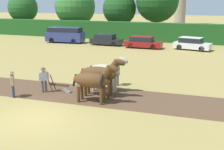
{
  "coord_description": "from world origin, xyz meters",
  "views": [
    {
      "loc": [
        7.95,
        -10.42,
        5.45
      ],
      "look_at": [
        1.88,
        5.23,
        1.1
      ],
      "focal_mm": 45.0,
      "sensor_mm": 36.0,
      "label": 1
    }
  ],
  "objects_px": {
    "tree_center": "(157,1)",
    "draft_horse_trail_left": "(106,71)",
    "draft_horse_lead_right": "(100,74)",
    "parked_car_center": "(192,44)",
    "farmer_onlooker_left": "(12,82)",
    "plow": "(61,87)",
    "farmer_beside_team": "(117,72)",
    "farmer_at_plow": "(44,78)",
    "tree_center_left": "(119,9)",
    "parked_car_center_left": "(143,42)",
    "parked_car_left": "(106,40)",
    "tree_far_left": "(23,8)",
    "parked_van": "(65,35)",
    "tree_left": "(75,6)",
    "draft_horse_lead_left": "(93,80)"
  },
  "relations": [
    {
      "from": "draft_horse_trail_left",
      "to": "plow",
      "type": "distance_m",
      "value": 2.98
    },
    {
      "from": "draft_horse_lead_left",
      "to": "parked_car_center",
      "type": "xyz_separation_m",
      "value": [
        3.27,
        20.59,
        -0.57
      ]
    },
    {
      "from": "draft_horse_lead_right",
      "to": "parked_car_center",
      "type": "height_order",
      "value": "draft_horse_lead_right"
    },
    {
      "from": "tree_center",
      "to": "farmer_at_plow",
      "type": "bearing_deg",
      "value": -90.37
    },
    {
      "from": "tree_far_left",
      "to": "tree_left",
      "type": "xyz_separation_m",
      "value": [
        10.16,
        1.09,
        0.3
      ]
    },
    {
      "from": "farmer_onlooker_left",
      "to": "parked_car_center_left",
      "type": "height_order",
      "value": "farmer_onlooker_left"
    },
    {
      "from": "tree_center_left",
      "to": "draft_horse_lead_right",
      "type": "xyz_separation_m",
      "value": [
        9.6,
        -30.07,
        -3.07
      ]
    },
    {
      "from": "parked_van",
      "to": "draft_horse_lead_right",
      "type": "bearing_deg",
      "value": -60.09
    },
    {
      "from": "farmer_beside_team",
      "to": "draft_horse_lead_right",
      "type": "bearing_deg",
      "value": -132.29
    },
    {
      "from": "tree_far_left",
      "to": "draft_horse_lead_left",
      "type": "distance_m",
      "value": 40.67
    },
    {
      "from": "draft_horse_lead_left",
      "to": "parked_car_center",
      "type": "distance_m",
      "value": 20.85
    },
    {
      "from": "tree_left",
      "to": "draft_horse_lead_right",
      "type": "distance_m",
      "value": 34.51
    },
    {
      "from": "tree_center",
      "to": "parked_car_left",
      "type": "bearing_deg",
      "value": -111.5
    },
    {
      "from": "parked_car_left",
      "to": "parked_car_center",
      "type": "xyz_separation_m",
      "value": [
        10.93,
        0.05,
        0.03
      ]
    },
    {
      "from": "plow",
      "to": "parked_car_center",
      "type": "height_order",
      "value": "parked_car_center"
    },
    {
      "from": "tree_far_left",
      "to": "parked_car_left",
      "type": "height_order",
      "value": "tree_far_left"
    },
    {
      "from": "tree_center",
      "to": "parked_car_center_left",
      "type": "xyz_separation_m",
      "value": [
        0.91,
        -11.46,
        -5.0
      ]
    },
    {
      "from": "farmer_beside_team",
      "to": "parked_car_left",
      "type": "distance_m",
      "value": 18.67
    },
    {
      "from": "tree_center",
      "to": "tree_left",
      "type": "bearing_deg",
      "value": -177.18
    },
    {
      "from": "tree_left",
      "to": "farmer_beside_team",
      "type": "bearing_deg",
      "value": -56.75
    },
    {
      "from": "plow",
      "to": "tree_center",
      "type": "bearing_deg",
      "value": 87.91
    },
    {
      "from": "tree_center_left",
      "to": "draft_horse_lead_left",
      "type": "bearing_deg",
      "value": -72.77
    },
    {
      "from": "parked_car_center",
      "to": "tree_left",
      "type": "bearing_deg",
      "value": 165.44
    },
    {
      "from": "tree_center",
      "to": "draft_horse_trail_left",
      "type": "height_order",
      "value": "tree_center"
    },
    {
      "from": "draft_horse_lead_right",
      "to": "parked_car_left",
      "type": "distance_m",
      "value": 20.88
    },
    {
      "from": "farmer_at_plow",
      "to": "plow",
      "type": "bearing_deg",
      "value": 73.79
    },
    {
      "from": "tree_center_left",
      "to": "farmer_onlooker_left",
      "type": "distance_m",
      "value": 32.69
    },
    {
      "from": "farmer_beside_team",
      "to": "farmer_onlooker_left",
      "type": "relative_size",
      "value": 1.02
    },
    {
      "from": "parked_car_center_left",
      "to": "farmer_at_plow",
      "type": "bearing_deg",
      "value": -93.78
    },
    {
      "from": "tree_left",
      "to": "tree_center",
      "type": "bearing_deg",
      "value": 2.82
    },
    {
      "from": "farmer_at_plow",
      "to": "parked_car_center_left",
      "type": "distance_m",
      "value": 19.37
    },
    {
      "from": "draft_horse_lead_left",
      "to": "draft_horse_trail_left",
      "type": "xyz_separation_m",
      "value": [
        -0.14,
        2.22,
        0.01
      ]
    },
    {
      "from": "farmer_at_plow",
      "to": "tree_center_left",
      "type": "bearing_deg",
      "value": 151.66
    },
    {
      "from": "tree_center_left",
      "to": "draft_horse_lead_right",
      "type": "relative_size",
      "value": 2.46
    },
    {
      "from": "draft_horse_trail_left",
      "to": "parked_van",
      "type": "xyz_separation_m",
      "value": [
        -13.74,
        18.35,
        -0.19
      ]
    },
    {
      "from": "tree_far_left",
      "to": "farmer_onlooker_left",
      "type": "xyz_separation_m",
      "value": [
        23.01,
        -30.48,
        -3.6
      ]
    },
    {
      "from": "draft_horse_trail_left",
      "to": "parked_car_center",
      "type": "relative_size",
      "value": 0.6
    },
    {
      "from": "draft_horse_lead_left",
      "to": "parked_car_left",
      "type": "xyz_separation_m",
      "value": [
        -7.67,
        20.54,
        -0.59
      ]
    },
    {
      "from": "draft_horse_lead_left",
      "to": "parked_car_left",
      "type": "height_order",
      "value": "draft_horse_lead_left"
    },
    {
      "from": "tree_far_left",
      "to": "tree_center",
      "type": "xyz_separation_m",
      "value": [
        24.35,
        1.79,
        1.19
      ]
    },
    {
      "from": "tree_center",
      "to": "parked_car_left",
      "type": "height_order",
      "value": "tree_center"
    },
    {
      "from": "parked_van",
      "to": "draft_horse_trail_left",
      "type": "bearing_deg",
      "value": -58.63
    },
    {
      "from": "parked_car_center",
      "to": "parked_van",
      "type": "bearing_deg",
      "value": -168.81
    },
    {
      "from": "parked_van",
      "to": "tree_center_left",
      "type": "bearing_deg",
      "value": 62.87
    },
    {
      "from": "parked_van",
      "to": "tree_left",
      "type": "bearing_deg",
      "value": 104.89
    },
    {
      "from": "parked_van",
      "to": "parked_car_left",
      "type": "height_order",
      "value": "parked_van"
    },
    {
      "from": "farmer_at_plow",
      "to": "farmer_beside_team",
      "type": "height_order",
      "value": "farmer_beside_team"
    },
    {
      "from": "farmer_onlooker_left",
      "to": "draft_horse_trail_left",
      "type": "bearing_deg",
      "value": -10.25
    },
    {
      "from": "tree_center",
      "to": "tree_far_left",
      "type": "bearing_deg",
      "value": -175.79
    },
    {
      "from": "parked_van",
      "to": "parked_car_center",
      "type": "distance_m",
      "value": 17.15
    }
  ]
}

